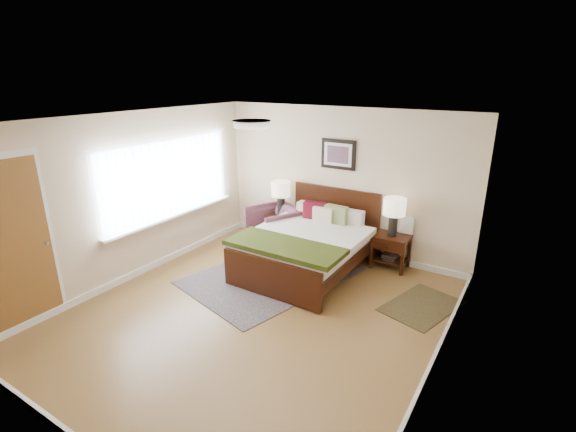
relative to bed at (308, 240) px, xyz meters
The scene contains 18 objects.
floor 1.56m from the bed, 87.35° to the right, with size 5.00×5.00×0.00m, color olive.
back_wall 1.26m from the bed, 86.21° to the left, with size 4.50×0.04×2.50m, color beige.
front_wall 4.04m from the bed, 89.02° to the right, with size 4.50×0.04×2.50m, color beige.
left_wall 2.73m from the bed, 146.02° to the right, with size 0.04×5.00×2.50m, color beige.
right_wall 2.84m from the bed, 32.39° to the right, with size 0.04×5.00×2.50m, color beige.
ceiling 2.47m from the bed, 87.35° to the right, with size 4.50×5.00×0.02m, color white.
window 2.42m from the bed, 160.09° to the right, with size 0.11×2.72×1.32m.
door 3.92m from the bed, 123.88° to the right, with size 0.06×1.00×2.18m.
ceil_fixture 2.44m from the bed, 87.35° to the right, with size 0.44×0.44×0.08m.
bed is the anchor object (origin of this frame).
wall_art 1.56m from the bed, 89.96° to the left, with size 0.62×0.05×0.50m.
nightstand_left 1.28m from the bed, 142.50° to the left, with size 0.45×0.41×0.54m.
nightstand_right 1.35m from the bed, 35.81° to the left, with size 0.56×0.42×0.56m.
lamp_left 1.37m from the bed, 141.81° to the left, with size 0.35×0.35×0.61m.
lamp_right 1.43m from the bed, 36.29° to the left, with size 0.35×0.35×0.61m.
armchair 1.13m from the bed, 151.84° to the left, with size 0.80×0.83×0.75m, color brown.
rug_persian 0.79m from the bed, 128.33° to the right, with size 1.78×2.52×0.01m, color #0C2040.
rug_navy 1.94m from the bed, ahead, with size 0.73×1.10×0.01m, color black.
Camera 1 is at (2.89, -3.84, 3.00)m, focal length 26.00 mm.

